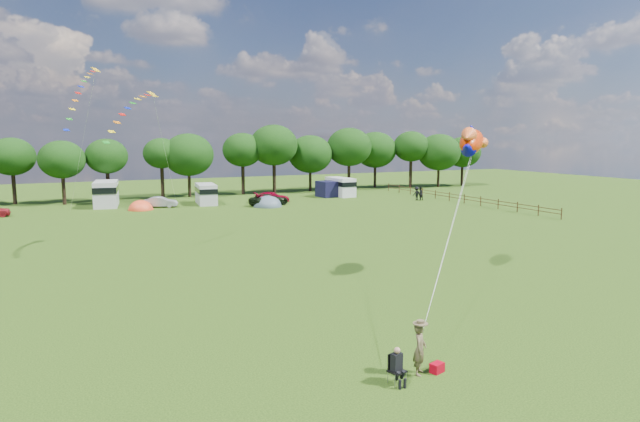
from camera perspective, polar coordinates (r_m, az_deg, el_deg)
name	(u,v)px	position (r m, az deg, el deg)	size (l,w,h in m)	color
ground_plane	(391,315)	(25.99, 7.61, -10.99)	(180.00, 180.00, 0.00)	black
tree_line	(215,152)	(77.95, -11.18, 6.22)	(102.98, 10.98, 10.27)	black
fence	(457,197)	(71.82, 14.38, 1.48)	(0.12, 33.12, 1.20)	#472D19
car_b	(161,202)	(67.20, -16.65, 0.93)	(1.37, 3.66, 1.29)	#909299
car_c	(272,197)	(69.72, -5.15, 1.48)	(1.86, 4.43, 1.33)	maroon
car_d	(269,200)	(66.56, -5.44, 1.21)	(2.35, 5.19, 1.42)	black
campervan_b	(106,193)	(70.36, -21.85, 1.82)	(3.40, 6.55, 3.08)	#B9B9BB
campervan_c	(206,193)	(69.06, -12.06, 1.87)	(2.71, 5.39, 2.55)	#B8B8BA
campervan_d	(340,186)	(76.83, 2.18, 2.66)	(2.48, 5.47, 2.65)	silver
tent_orange	(141,210)	(65.56, -18.57, 0.13)	(2.87, 3.15, 2.25)	#F74B24
tent_greyblue	(268,206)	(65.48, -5.61, 0.49)	(3.54, 3.88, 2.63)	#465863
awning_navy	(331,189)	(76.04, 1.17, 2.38)	(3.57, 2.90, 2.23)	black
kite_flyer	(420,349)	(19.84, 10.60, -14.29)	(0.67, 0.44, 1.85)	brown
camp_chair	(396,362)	(19.07, 8.13, -15.63)	(0.65, 0.66, 1.32)	#99999E
kite_bag	(437,368)	(20.39, 12.38, -16.01)	(0.49, 0.33, 0.35)	#A50114
fish_kite	(471,142)	(33.37, 15.78, 7.12)	(3.73, 3.44, 2.15)	red
streamer_kite_a	(84,88)	(51.70, -23.90, 11.92)	(3.39, 5.65, 5.79)	yellow
streamer_kite_b	(134,107)	(40.87, -19.20, 10.40)	(4.36, 4.80, 3.84)	gold
walker_a	(420,194)	(72.82, 10.64, 1.83)	(0.87, 0.54, 1.80)	black
walker_b	(417,193)	(72.81, 10.26, 1.85)	(1.18, 0.55, 1.83)	black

